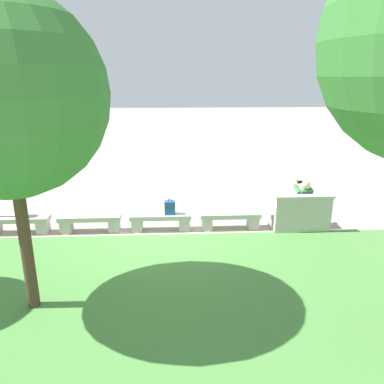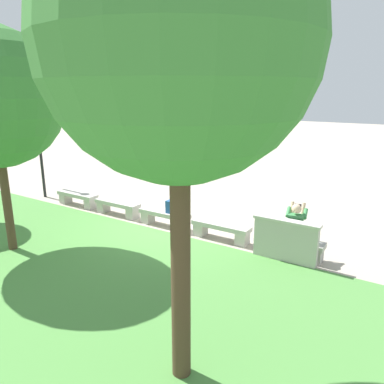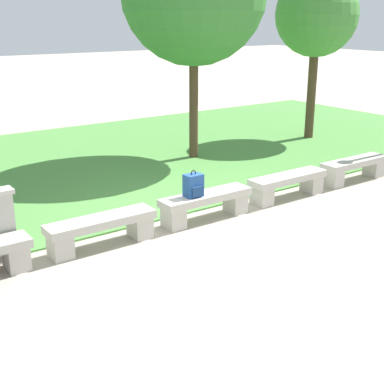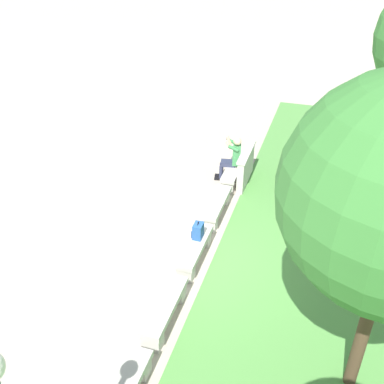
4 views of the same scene
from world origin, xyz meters
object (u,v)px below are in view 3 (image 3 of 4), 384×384
Objects in this scene: bench_near at (102,228)px; bench_mid at (206,203)px; bench_end at (354,167)px; bench_far at (288,183)px; backpack at (193,186)px; tree_right_background at (317,16)px.

bench_near and bench_mid have the same top height.
bench_near is at bearing 180.00° from bench_end.
bench_far is (3.70, 0.00, 0.00)m from bench_near.
bench_end is 3.76× the size of backpack.
bench_end is at bearing 0.00° from bench_far.
bench_end is at bearing 0.07° from backpack.
bench_near is at bearing -157.15° from tree_right_background.
tree_right_background reaches higher than bench_end.
backpack is 7.45m from tree_right_background.
bench_near is 1.64m from backpack.
backpack is at bearing -178.96° from bench_mid.
bench_end is at bearing -124.33° from tree_right_background.
bench_mid is 3.76× the size of backpack.
bench_far is 5.98m from tree_right_background.
backpack is at bearing -179.88° from bench_far.
bench_end is (1.85, 0.00, 0.00)m from bench_far.
bench_far is 3.76× the size of backpack.
tree_right_background is at bearing 28.93° from bench_mid.
backpack is at bearing -179.93° from bench_end.
tree_right_background reaches higher than bench_near.
bench_near is 1.00× the size of bench_end.
bench_far is 1.85m from bench_end.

